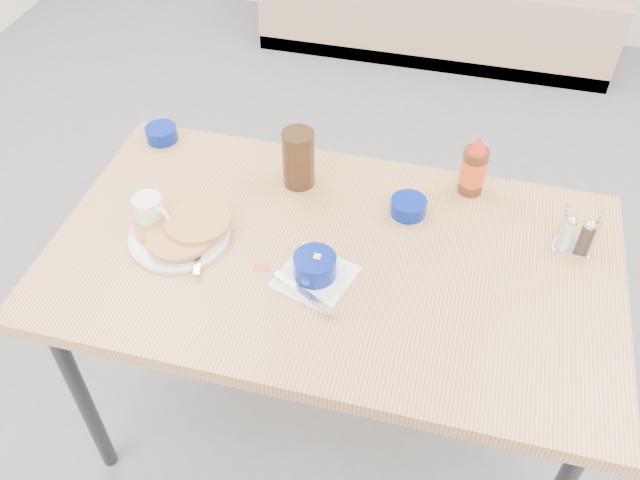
% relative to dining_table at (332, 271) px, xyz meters
% --- Properties ---
extents(dining_table, '(1.40, 0.80, 0.76)m').
position_rel_dining_table_xyz_m(dining_table, '(0.00, 0.00, 0.00)').
color(dining_table, tan).
rests_on(dining_table, ground).
extents(pancake_plate, '(0.25, 0.25, 0.05)m').
position_rel_dining_table_xyz_m(pancake_plate, '(-0.39, -0.04, 0.08)').
color(pancake_plate, white).
rests_on(pancake_plate, dining_table).
extents(coffee_mug, '(0.11, 0.08, 0.09)m').
position_rel_dining_table_xyz_m(coffee_mug, '(-0.47, -0.01, 0.11)').
color(coffee_mug, white).
rests_on(coffee_mug, dining_table).
extents(grits_setting, '(0.21, 0.22, 0.07)m').
position_rel_dining_table_xyz_m(grits_setting, '(-0.02, -0.09, 0.09)').
color(grits_setting, white).
rests_on(grits_setting, dining_table).
extents(creamer_bowl, '(0.09, 0.09, 0.04)m').
position_rel_dining_table_xyz_m(creamer_bowl, '(-0.60, 0.33, 0.08)').
color(creamer_bowl, navy).
rests_on(creamer_bowl, dining_table).
extents(butter_bowl, '(0.09, 0.09, 0.04)m').
position_rel_dining_table_xyz_m(butter_bowl, '(0.16, 0.20, 0.08)').
color(butter_bowl, navy).
rests_on(butter_bowl, dining_table).
extents(amber_tumbler, '(0.10, 0.10, 0.16)m').
position_rel_dining_table_xyz_m(amber_tumbler, '(-0.15, 0.25, 0.14)').
color(amber_tumbler, '#301D0F').
rests_on(amber_tumbler, dining_table).
extents(condiment_caddy, '(0.10, 0.06, 0.12)m').
position_rel_dining_table_xyz_m(condiment_caddy, '(0.57, 0.17, 0.10)').
color(condiment_caddy, silver).
rests_on(condiment_caddy, dining_table).
extents(syrup_bottle, '(0.07, 0.07, 0.18)m').
position_rel_dining_table_xyz_m(syrup_bottle, '(0.30, 0.33, 0.14)').
color(syrup_bottle, '#47230F').
rests_on(syrup_bottle, dining_table).
extents(sugar_wrapper, '(0.05, 0.03, 0.00)m').
position_rel_dining_table_xyz_m(sugar_wrapper, '(-0.16, -0.09, 0.06)').
color(sugar_wrapper, '#CE4944').
rests_on(sugar_wrapper, dining_table).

